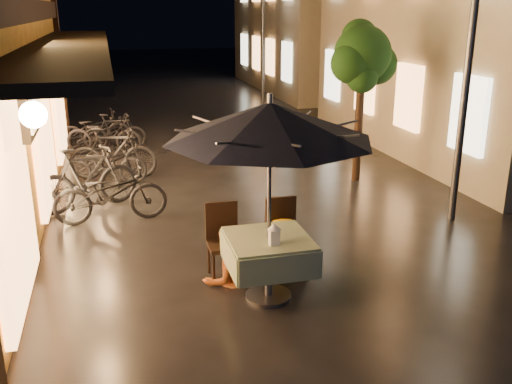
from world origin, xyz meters
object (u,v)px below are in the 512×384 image
object	(u,v)px
patio_umbrella	(270,122)
person_yellow	(284,221)
streetlamp_near	(471,37)
person_orange	(226,230)
table_lantern	(274,233)
bicycle_0	(110,194)
cafe_table	(269,252)

from	to	relation	value
patio_umbrella	person_yellow	bearing A→B (deg)	57.21
streetlamp_near	person_orange	bearing A→B (deg)	-162.61
person_orange	person_yellow	bearing A→B (deg)	161.64
streetlamp_near	person_orange	size ratio (longest dim) A/B	3.01
table_lantern	person_orange	xyz separation A→B (m)	(-0.39, 0.76, -0.22)
streetlamp_near	person_orange	distance (m)	4.79
person_orange	streetlamp_near	bearing A→B (deg)	178.24
streetlamp_near	person_yellow	xyz separation A→B (m)	(-3.30, -1.26, -2.17)
streetlamp_near	person_orange	xyz separation A→B (m)	(-4.05, -1.27, -2.22)
streetlamp_near	person_yellow	world-z (taller)	streetlamp_near
table_lantern	bicycle_0	distance (m)	3.81
streetlamp_near	cafe_table	size ratio (longest dim) A/B	4.27
patio_umbrella	table_lantern	xyz separation A→B (m)	(-0.00, -0.22, -1.23)
person_orange	bicycle_0	size ratio (longest dim) A/B	0.77
patio_umbrella	person_orange	size ratio (longest dim) A/B	1.75
streetlamp_near	patio_umbrella	distance (m)	4.16
patio_umbrella	person_orange	xyz separation A→B (m)	(-0.39, 0.55, -1.45)
cafe_table	bicycle_0	bearing A→B (deg)	119.77
streetlamp_near	cafe_table	world-z (taller)	streetlamp_near
person_orange	table_lantern	bearing A→B (deg)	98.25
cafe_table	person_orange	distance (m)	0.68
person_orange	person_yellow	size ratio (longest dim) A/B	0.94
patio_umbrella	person_orange	bearing A→B (deg)	125.91
patio_umbrella	streetlamp_near	bearing A→B (deg)	26.39
person_orange	person_yellow	xyz separation A→B (m)	(0.75, 0.01, 0.04)
streetlamp_near	person_yellow	size ratio (longest dim) A/B	2.84
streetlamp_near	bicycle_0	distance (m)	6.10
table_lantern	cafe_table	bearing A→B (deg)	90.00
streetlamp_near	patio_umbrella	xyz separation A→B (m)	(-3.66, -1.81, -0.77)
person_yellow	streetlamp_near	bearing A→B (deg)	-153.45
cafe_table	bicycle_0	xyz separation A→B (m)	(-1.78, 3.12, -0.11)
streetlamp_near	cafe_table	distance (m)	4.70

